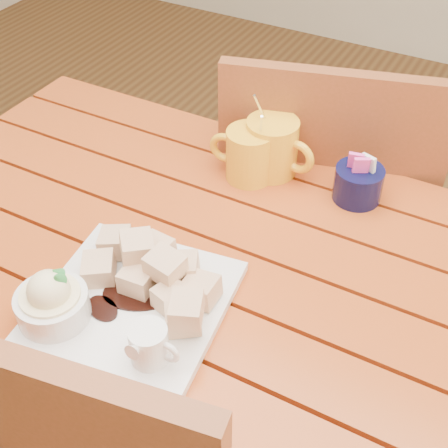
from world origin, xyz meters
The scene contains 7 objects.
table centered at (0.00, 0.00, 0.64)m, with size 1.20×0.79×0.75m.
dessert_plate centered at (-0.03, -0.15, 0.78)m, with size 0.31×0.31×0.11m.
coffee_mug_left centered at (-0.02, 0.25, 0.80)m, with size 0.13×0.09×0.15m.
coffee_mug_right centered at (0.02, 0.29, 0.81)m, with size 0.14×0.10×0.17m.
cream_pitcher centered at (-0.01, 0.29, 0.80)m, with size 0.11×0.09×0.09m.
sugar_caddy centered at (0.19, 0.29, 0.78)m, with size 0.09×0.09×0.10m.
chair_far centered at (0.07, 0.48, 0.53)m, with size 0.55×0.55×0.95m.
Camera 1 is at (0.41, -0.63, 1.48)m, focal length 50.00 mm.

